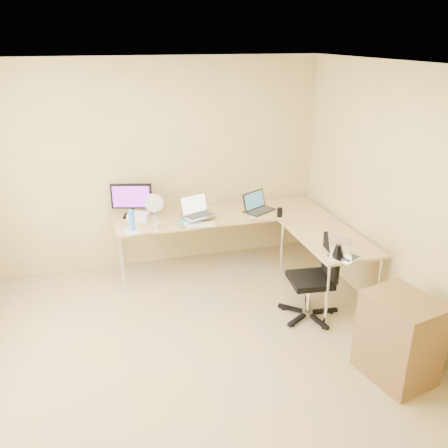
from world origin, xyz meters
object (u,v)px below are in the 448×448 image
object	(u,v)px
desk_main	(221,240)
office_chair	(311,274)
monitor	(132,200)
mug	(157,226)
keyboard	(196,225)
desk_fan	(154,206)
cabinet	(399,341)
laptop_black	(260,202)
laptop_center	(198,207)
desk_return	(326,265)
water_bottle	(132,220)
laptop_return	(346,247)

from	to	relation	value
desk_main	office_chair	bearing A→B (deg)	-67.40
monitor	mug	world-z (taller)	monitor
keyboard	desk_fan	xyz separation A→B (m)	(-0.44, 0.40, 0.13)
cabinet	laptop_black	bearing A→B (deg)	86.96
laptop_center	cabinet	xyz separation A→B (m)	(1.23, -2.34, -0.54)
desk_return	mug	size ratio (longest dim) A/B	13.96
keyboard	water_bottle	distance (m)	0.75
office_chair	cabinet	world-z (taller)	office_chair
desk_return	water_bottle	world-z (taller)	water_bottle
desk_return	office_chair	world-z (taller)	office_chair
monitor	laptop_center	xyz separation A→B (m)	(0.76, -0.33, -0.04)
laptop_return	cabinet	size ratio (longest dim) A/B	0.40
laptop_center	mug	distance (m)	0.57
keyboard	office_chair	world-z (taller)	office_chair
laptop_center	water_bottle	size ratio (longest dim) A/B	1.62
desk_main	laptop_return	size ratio (longest dim) A/B	7.98
desk_return	keyboard	world-z (taller)	keyboard
monitor	mug	bearing A→B (deg)	-50.29
desk_main	office_chair	xyz separation A→B (m)	(0.58, -1.39, 0.14)
keyboard	desk_main	bearing A→B (deg)	51.25
monitor	laptop_return	size ratio (longest dim) A/B	1.50
laptop_center	office_chair	distance (m)	1.60
water_bottle	office_chair	size ratio (longest dim) A/B	0.27
desk_return	desk_fan	bearing A→B (deg)	148.59
water_bottle	laptop_return	size ratio (longest dim) A/B	0.73
water_bottle	office_chair	world-z (taller)	water_bottle
laptop_black	desk_return	bearing A→B (deg)	-93.33
monitor	water_bottle	distance (m)	0.45
desk_main	laptop_center	world-z (taller)	laptop_center
laptop_center	office_chair	bearing A→B (deg)	-76.73
laptop_return	laptop_center	bearing A→B (deg)	15.78
laptop_return	cabinet	xyz separation A→B (m)	(0.03, -0.93, -0.48)
desk_main	mug	bearing A→B (deg)	-160.65
desk_fan	cabinet	world-z (taller)	desk_fan
mug	cabinet	size ratio (longest dim) A/B	0.11
desk_return	cabinet	xyz separation A→B (m)	(-0.07, -1.47, -0.01)
desk_main	monitor	world-z (taller)	monitor
desk_fan	water_bottle	bearing A→B (deg)	-126.94
mug	desk_fan	world-z (taller)	desk_fan
desk_fan	cabinet	xyz separation A→B (m)	(1.73, -2.57, -0.51)
office_chair	monitor	bearing A→B (deg)	142.20
mug	laptop_center	bearing A→B (deg)	17.60
desk_return	water_bottle	size ratio (longest dim) A/B	5.39
desk_main	water_bottle	distance (m)	1.25
desk_main	mug	size ratio (longest dim) A/B	28.46
desk_fan	laptop_return	xyz separation A→B (m)	(1.70, -1.65, -0.03)
mug	office_chair	size ratio (longest dim) A/B	0.10
desk_return	laptop_return	bearing A→B (deg)	-100.59
water_bottle	office_chair	distance (m)	2.09
water_bottle	desk_fan	size ratio (longest dim) A/B	0.84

